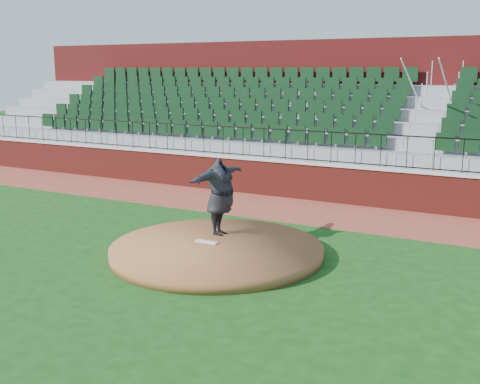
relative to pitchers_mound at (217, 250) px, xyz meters
The scene contains 10 objects.
ground 0.33m from the pitchers_mound, 94.31° to the right, with size 90.00×90.00×0.00m, color #144012.
warning_track 5.10m from the pitchers_mound, 90.26° to the left, with size 34.00×3.20×0.01m, color brown.
field_wall 6.71m from the pitchers_mound, 90.20° to the left, with size 34.00×0.35×1.20m, color maroon.
wall_cap 6.79m from the pitchers_mound, 90.20° to the left, with size 34.00×0.45×0.10m, color #B7B7B7.
wall_railing 6.90m from the pitchers_mound, 90.20° to the left, with size 34.00×0.05×1.00m, color black, non-canonical shape.
seating_stands 9.67m from the pitchers_mound, 90.14° to the left, with size 34.00×5.10×4.60m, color gray, non-canonical shape.
concourse_wall 12.50m from the pitchers_mound, 90.11° to the left, with size 34.00×0.50×5.50m, color maroon.
pitchers_mound is the anchor object (origin of this frame).
pitching_rubber 0.36m from the pitchers_mound, 166.96° to the left, with size 0.55×0.14×0.04m, color silver.
pitcher 1.43m from the pitchers_mound, 114.59° to the left, with size 2.37×0.64×1.93m, color black.
Camera 1 is at (6.68, -10.93, 4.27)m, focal length 43.58 mm.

